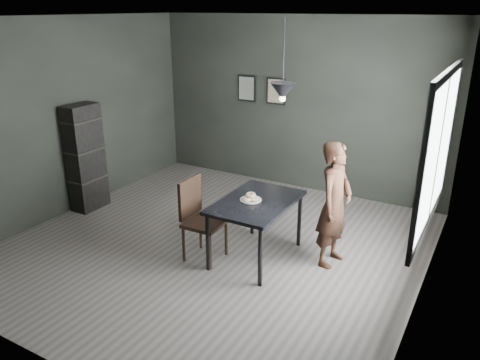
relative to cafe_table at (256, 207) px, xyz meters
The scene contains 13 objects.
ground 0.90m from the cafe_table, behind, with size 5.00×5.00×0.00m, color #3D3835.
back_wall 2.67m from the cafe_table, 103.50° to the left, with size 5.00×0.10×2.80m, color black.
ceiling 2.21m from the cafe_table, behind, with size 5.00×5.00×0.02m.
window_assembly 2.10m from the cafe_table, ahead, with size 0.04×1.96×1.56m.
cafe_table is the anchor object (origin of this frame).
white_plate 0.11m from the cafe_table, 148.62° to the right, with size 0.23×0.23×0.01m, color silver.
donut_pile 0.14m from the cafe_table, 148.62° to the right, with size 0.20×0.21×0.09m.
woman 0.91m from the cafe_table, 22.32° to the left, with size 0.55×0.36×1.51m, color black.
wood_chair 0.70m from the cafe_table, 151.65° to the right, with size 0.45×0.45×1.01m.
shelf_unit 2.92m from the cafe_table, behind, with size 0.30×0.53×1.59m, color black.
pendant_lamp 1.41m from the cafe_table, 21.80° to the left, with size 0.28×0.28×0.86m.
framed_print_left 3.03m from the cafe_table, 121.30° to the left, with size 0.34×0.04×0.44m.
framed_print_right 2.80m from the cafe_table, 111.06° to the left, with size 0.34×0.04×0.44m.
Camera 1 is at (2.96, -4.51, 2.91)m, focal length 35.00 mm.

